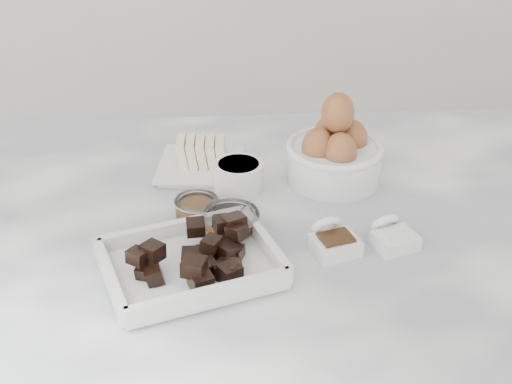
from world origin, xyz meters
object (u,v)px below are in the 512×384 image
chocolate_dish (191,259)px  salt_spoon (393,236)px  zest_bowl (230,222)px  butter_plate (199,160)px  honey_bowl (197,207)px  sugar_ramekin (239,176)px  vanilla_spoon (333,240)px  egg_bowl (334,152)px

chocolate_dish → salt_spoon: size_ratio=3.24×
zest_bowl → salt_spoon: 0.23m
butter_plate → honey_bowl: bearing=-91.2°
chocolate_dish → sugar_ramekin: size_ratio=3.34×
sugar_ramekin → vanilla_spoon: bearing=-54.5°
zest_bowl → sugar_ramekin: bearing=82.2°
sugar_ramekin → honey_bowl: size_ratio=1.19×
zest_bowl → salt_spoon: (0.23, -0.04, -0.01)m
salt_spoon → egg_bowl: bearing=105.4°
egg_bowl → butter_plate: bearing=169.1°
chocolate_dish → vanilla_spoon: chocolate_dish is taller
chocolate_dish → butter_plate: chocolate_dish is taller
zest_bowl → honey_bowl: bearing=133.0°
chocolate_dish → salt_spoon: (0.29, 0.05, -0.01)m
honey_bowl → sugar_ramekin: bearing=48.0°
chocolate_dish → honey_bowl: (0.01, 0.15, -0.01)m
butter_plate → vanilla_spoon: 0.31m
chocolate_dish → butter_plate: bearing=88.1°
egg_bowl → honey_bowl: egg_bowl is taller
chocolate_dish → vanilla_spoon: (0.20, 0.04, -0.01)m
vanilla_spoon → salt_spoon: vanilla_spoon is taller
chocolate_dish → zest_bowl: chocolate_dish is taller
chocolate_dish → vanilla_spoon: size_ratio=3.06×
butter_plate → chocolate_dish: bearing=-91.9°
butter_plate → sugar_ramekin: bearing=-46.9°
sugar_ramekin → egg_bowl: bearing=9.2°
sugar_ramekin → zest_bowl: bearing=-97.8°
butter_plate → egg_bowl: 0.23m
chocolate_dish → honey_bowl: size_ratio=3.96×
salt_spoon → butter_plate: bearing=139.2°
butter_plate → vanilla_spoon: (0.19, -0.24, -0.01)m
honey_bowl → zest_bowl: bearing=-47.0°
sugar_ramekin → honey_bowl: (-0.07, -0.07, -0.01)m
egg_bowl → zest_bowl: (-0.18, -0.15, -0.03)m
egg_bowl → vanilla_spoon: egg_bowl is taller
butter_plate → vanilla_spoon: butter_plate is taller
sugar_ramekin → egg_bowl: egg_bowl is taller
vanilla_spoon → salt_spoon: size_ratio=1.06×
sugar_ramekin → salt_spoon: bearing=-38.7°
egg_bowl → salt_spoon: (0.05, -0.20, -0.04)m
honey_bowl → salt_spoon: size_ratio=0.82×
chocolate_dish → salt_spoon: 0.29m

